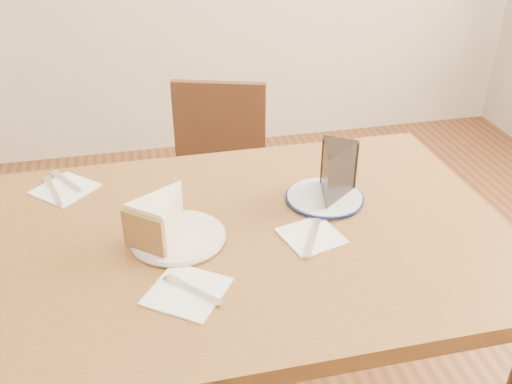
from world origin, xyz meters
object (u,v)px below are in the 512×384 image
Objects in this scene: carrot_cake at (165,216)px; chair_far at (216,188)px; plate_navy at (324,198)px; table at (243,267)px; chocolate_cake at (333,176)px; plate_cream at (178,237)px.

chair_far is at bearing 113.19° from carrot_cake.
chair_far is at bearing 105.15° from plate_navy.
chair_far is at bearing 86.00° from table.
chocolate_cake is at bearing 48.84° from carrot_cake.
chair_far is at bearing -41.23° from chocolate_cake.
chair_far is 4.38× the size of plate_navy.
plate_cream is (-0.19, -0.72, 0.31)m from chair_far.
plate_cream and plate_navy have the same top height.
table is 1.51× the size of chair_far.
chocolate_cake is at bearing 18.26° from table.
chair_far is 0.73m from plate_navy.
chair_far is 3.96× the size of plate_cream.
table is 0.76m from chair_far.
chocolate_cake reaches higher than table.
chair_far reaches higher than plate_navy.
carrot_cake is at bearing 91.17° from chair_far.
plate_cream is at bearing -167.00° from plate_navy.
chocolate_cake reaches higher than plate_navy.
plate_navy is 0.40m from carrot_cake.
plate_navy is at bearing 13.00° from plate_cream.
table is 0.30m from chocolate_cake.
table is 0.23m from carrot_cake.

